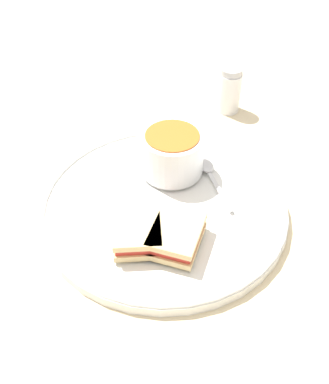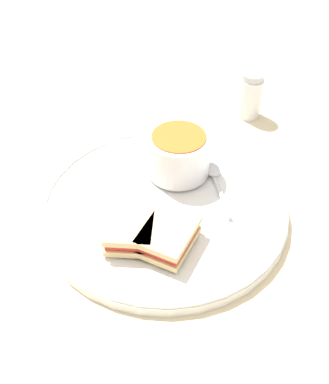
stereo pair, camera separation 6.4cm
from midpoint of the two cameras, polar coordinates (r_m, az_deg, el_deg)
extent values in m
plane|color=beige|center=(0.67, 2.75, -2.52)|extent=(2.40, 2.40, 0.00)
cylinder|color=white|center=(0.66, 2.77, -2.05)|extent=(0.36, 0.36, 0.02)
torus|color=white|center=(0.65, 2.80, -1.48)|extent=(0.36, 0.36, 0.01)
cylinder|color=white|center=(0.70, 4.34, 2.83)|extent=(0.05, 0.05, 0.01)
cylinder|color=white|center=(0.68, 4.46, 4.70)|extent=(0.10, 0.10, 0.06)
cylinder|color=orange|center=(0.66, 4.61, 6.80)|extent=(0.08, 0.08, 0.01)
cube|color=silver|center=(0.67, 10.00, -0.61)|extent=(0.09, 0.01, 0.00)
ellipsoid|color=silver|center=(0.71, 8.68, 2.76)|extent=(0.04, 0.03, 0.01)
cube|color=#DBBC7F|center=(0.60, -1.29, -5.28)|extent=(0.10, 0.08, 0.01)
cube|color=#B72D23|center=(0.60, -1.30, -4.67)|extent=(0.09, 0.08, 0.01)
cube|color=#DBBC7F|center=(0.59, -1.32, -4.04)|extent=(0.10, 0.08, 0.01)
cube|color=#DBBC7F|center=(0.59, 3.57, -6.36)|extent=(0.10, 0.10, 0.01)
cube|color=#B72D23|center=(0.59, 3.61, -5.74)|extent=(0.09, 0.09, 0.01)
cube|color=#DBBC7F|center=(0.58, 3.65, -5.12)|extent=(0.10, 0.10, 0.01)
cylinder|color=silver|center=(0.86, 12.92, 11.49)|extent=(0.04, 0.04, 0.08)
cylinder|color=#B7B7BC|center=(0.84, 13.39, 14.01)|extent=(0.04, 0.04, 0.01)
camera|label=1|loc=(0.03, -87.13, 2.68)|focal=42.00mm
camera|label=2|loc=(0.03, 92.87, -2.68)|focal=42.00mm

